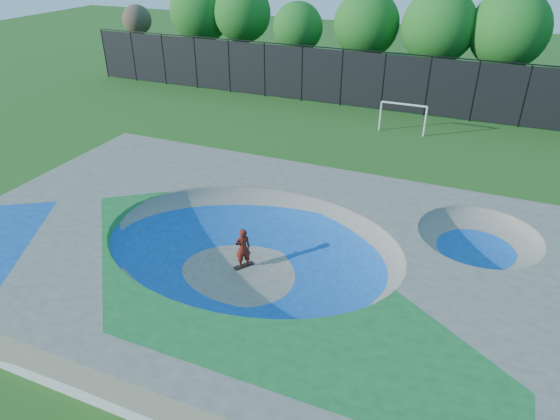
% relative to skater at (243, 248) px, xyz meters
% --- Properties ---
extents(ground, '(120.00, 120.00, 0.00)m').
position_rel_skater_xyz_m(ground, '(0.47, -0.25, -0.82)').
color(ground, '#1E5216').
rests_on(ground, ground).
extents(skate_deck, '(22.00, 14.00, 1.50)m').
position_rel_skater_xyz_m(skate_deck, '(0.47, -0.25, -0.07)').
color(skate_deck, gray).
rests_on(skate_deck, ground).
extents(skater, '(0.70, 0.70, 1.64)m').
position_rel_skater_xyz_m(skater, '(0.00, 0.00, 0.00)').
color(skater, '#B3240E').
rests_on(skater, ground).
extents(skateboard, '(0.63, 0.76, 0.05)m').
position_rel_skater_xyz_m(skateboard, '(0.00, 0.00, -0.79)').
color(skateboard, black).
rests_on(skateboard, ground).
extents(soccer_goal, '(2.89, 0.12, 1.91)m').
position_rel_skater_xyz_m(soccer_goal, '(2.69, 16.72, 0.50)').
color(soccer_goal, silver).
rests_on(soccer_goal, ground).
extents(fence, '(48.09, 0.09, 4.04)m').
position_rel_skater_xyz_m(fence, '(0.47, 20.75, 1.28)').
color(fence, black).
rests_on(fence, ground).
extents(treeline, '(51.57, 6.61, 7.88)m').
position_rel_skater_xyz_m(treeline, '(2.05, 26.33, 4.10)').
color(treeline, '#4E3527').
rests_on(treeline, ground).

